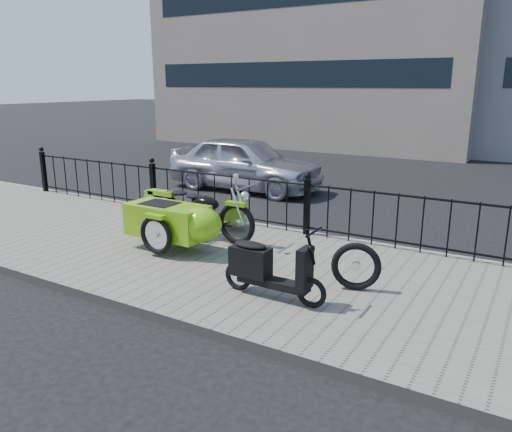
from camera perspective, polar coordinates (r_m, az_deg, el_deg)
The scene contains 9 objects.
ground at distance 7.69m, azimuth 1.58°, elevation -5.34°, with size 120.00×120.00×0.00m, color black.
sidewalk at distance 7.26m, azimuth -0.36°, elevation -6.07°, with size 30.00×3.80×0.12m, color slate.
curb at distance 8.89m, azimuth 6.13°, elevation -2.19°, with size 30.00×0.10×0.12m, color gray.
iron_fence at distance 8.62m, azimuth 5.84°, elevation 0.92°, with size 14.11×0.11×1.08m.
building_tan at distance 24.47m, azimuth 8.28°, elevation 22.62°, with size 14.00×8.01×12.00m.
motorcycle_sidecar at distance 7.91m, azimuth -8.43°, elevation -0.38°, with size 2.28×1.48×0.98m.
scooter at distance 6.09m, azimuth 1.19°, elevation -6.01°, with size 1.39×0.41×0.94m.
spare_tire at distance 6.43m, azimuth 11.36°, elevation -5.67°, with size 0.63×0.63×0.09m, color black.
sedan_car at distance 12.81m, azimuth -1.30°, elevation 6.06°, with size 1.63×4.05×1.38m, color silver.
Camera 1 is at (3.51, -6.30, 2.66)m, focal length 35.00 mm.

